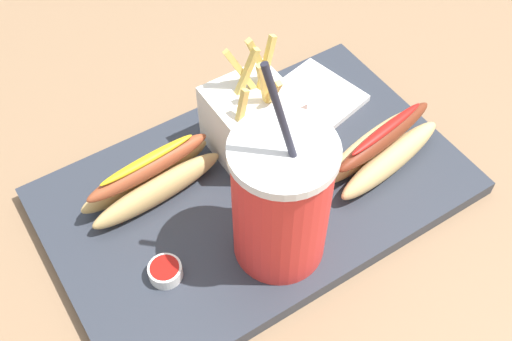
# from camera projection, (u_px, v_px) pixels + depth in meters

# --- Properties ---
(ground_plane) EXTENTS (2.40, 2.40, 0.02)m
(ground_plane) POSITION_uv_depth(u_px,v_px,m) (256.00, 201.00, 0.77)
(ground_plane) COLOR #8C6B4C
(food_tray) EXTENTS (0.49, 0.30, 0.02)m
(food_tray) POSITION_uv_depth(u_px,v_px,m) (256.00, 191.00, 0.75)
(food_tray) COLOR #2D333D
(food_tray) RESTS_ON ground_plane
(soda_cup) EXTENTS (0.11, 0.11, 0.27)m
(soda_cup) POSITION_uv_depth(u_px,v_px,m) (281.00, 201.00, 0.63)
(soda_cup) COLOR red
(soda_cup) RESTS_ON food_tray
(fries_basket) EXTENTS (0.09, 0.09, 0.15)m
(fries_basket) POSITION_uv_depth(u_px,v_px,m) (251.00, 121.00, 0.75)
(fries_basket) COLOR white
(fries_basket) RESTS_ON food_tray
(hot_dog_1) EXTENTS (0.18, 0.09, 0.07)m
(hot_dog_1) POSITION_uv_depth(u_px,v_px,m) (382.00, 149.00, 0.75)
(hot_dog_1) COLOR #DBB775
(hot_dog_1) RESTS_ON food_tray
(hot_dog_2) EXTENTS (0.17, 0.07, 0.06)m
(hot_dog_2) POSITION_uv_depth(u_px,v_px,m) (151.00, 179.00, 0.72)
(hot_dog_2) COLOR tan
(hot_dog_2) RESTS_ON food_tray
(ketchup_cup_1) EXTENTS (0.03, 0.03, 0.02)m
(ketchup_cup_1) POSITION_uv_depth(u_px,v_px,m) (302.00, 184.00, 0.73)
(ketchup_cup_1) COLOR white
(ketchup_cup_1) RESTS_ON food_tray
(ketchup_cup_2) EXTENTS (0.04, 0.04, 0.02)m
(ketchup_cup_2) POSITION_uv_depth(u_px,v_px,m) (165.00, 271.00, 0.66)
(ketchup_cup_2) COLOR white
(ketchup_cup_2) RESTS_ON food_tray
(napkin_stack) EXTENTS (0.14, 0.13, 0.01)m
(napkin_stack) POSITION_uv_depth(u_px,v_px,m) (310.00, 101.00, 0.82)
(napkin_stack) COLOR white
(napkin_stack) RESTS_ON food_tray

